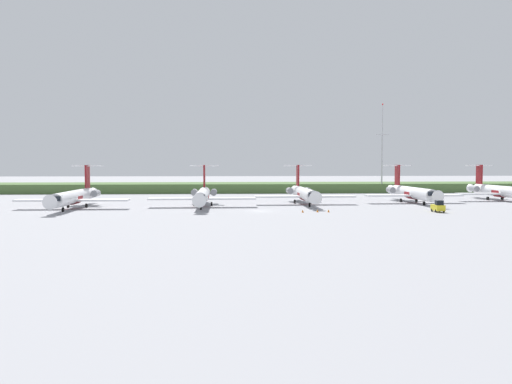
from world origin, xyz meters
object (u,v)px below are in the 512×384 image
regional_jet_third (203,195)px  regional_jet_fourth (304,193)px  safety_cone_front_marker (303,211)px  regional_jet_sixth (499,191)px  safety_cone_mid_marker (318,211)px  safety_cone_rear_marker (329,211)px  regional_jet_fifth (411,192)px  baggage_tug (438,207)px  regional_jet_second (75,196)px  antenna_mast (382,156)px

regional_jet_third → regional_jet_fourth: 23.77m
regional_jet_fourth → safety_cone_front_marker: regional_jet_fourth is taller
regional_jet_sixth → safety_cone_mid_marker: (-51.05, -28.17, -2.26)m
safety_cone_rear_marker → regional_jet_fourth: bearing=94.7°
regional_jet_fifth → baggage_tug: regional_jet_fifth is taller
regional_jet_second → regional_jet_sixth: 101.43m
regional_jet_second → regional_jet_sixth: size_ratio=1.00×
regional_jet_second → safety_cone_mid_marker: regional_jet_second is taller
regional_jet_fifth → baggage_tug: 24.13m
safety_cone_rear_marker → safety_cone_front_marker: bearing=-178.0°
regional_jet_second → regional_jet_third: size_ratio=1.00×
baggage_tug → safety_cone_front_marker: bearing=178.2°
safety_cone_mid_marker → regional_jet_third: bearing=147.8°
regional_jet_fourth → safety_cone_mid_marker: regional_jet_fourth is taller
regional_jet_sixth → antenna_mast: antenna_mast is taller
regional_jet_fifth → regional_jet_third: bearing=-170.3°
regional_jet_second → regional_jet_third: bearing=6.5°
regional_jet_fifth → safety_cone_mid_marker: (-26.60, -22.63, -2.26)m
regional_jet_fourth → safety_cone_mid_marker: size_ratio=56.36×
regional_jet_fifth → safety_cone_rear_marker: (-24.49, -22.87, -2.26)m
regional_jet_second → safety_cone_rear_marker: bearing=-12.7°
regional_jet_sixth → safety_cone_rear_marker: bearing=-149.9°
regional_jet_third → regional_jet_sixth: size_ratio=1.00×
regional_jet_second → regional_jet_third: same height
regional_jet_fifth → safety_cone_rear_marker: regional_jet_fifth is taller
regional_jet_fourth → safety_cone_front_marker: (-3.36, -20.54, -2.26)m
regional_jet_fourth → antenna_mast: 55.66m
safety_cone_front_marker → safety_cone_mid_marker: 2.96m
regional_jet_fifth → regional_jet_sixth: size_ratio=1.00×
regional_jet_fourth → safety_cone_front_marker: 20.94m
safety_cone_front_marker → safety_cone_mid_marker: bearing=7.9°
safety_cone_front_marker → safety_cone_rear_marker: size_ratio=1.00×
regional_jet_fourth → antenna_mast: antenna_mast is taller
antenna_mast → safety_cone_mid_marker: size_ratio=51.45×
baggage_tug → regional_jet_second: bearing=170.2°
antenna_mast → regional_jet_fifth: bearing=-97.6°
regional_jet_fifth → safety_cone_front_marker: bearing=-142.0°
safety_cone_mid_marker → regional_jet_fourth: bearing=88.8°
regional_jet_fourth → baggage_tug: (22.79, -21.35, -1.53)m
regional_jet_third → safety_cone_mid_marker: regional_jet_third is taller
regional_jet_fifth → safety_cone_mid_marker: regional_jet_fifth is taller
safety_cone_front_marker → safety_cone_rear_marker: bearing=2.0°
baggage_tug → safety_cone_mid_marker: (-23.22, 1.21, -0.73)m
regional_jet_sixth → baggage_tug: (-27.82, -29.39, -1.53)m
regional_jet_fifth → regional_jet_fourth: bearing=-174.5°
regional_jet_third → regional_jet_fifth: bearing=9.7°
regional_jet_sixth → regional_jet_third: bearing=-169.3°
regional_jet_second → safety_cone_front_marker: regional_jet_second is taller
regional_jet_fourth → regional_jet_fifth: (26.17, 2.50, 0.00)m
safety_cone_front_marker → safety_cone_rear_marker: 5.04m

